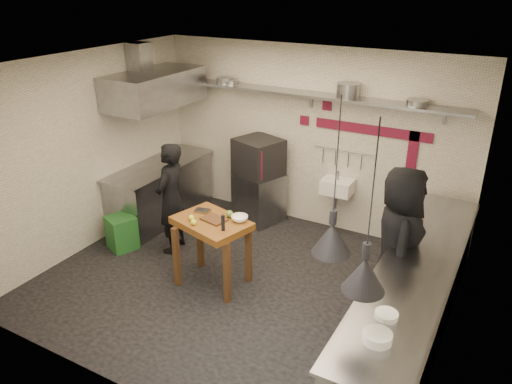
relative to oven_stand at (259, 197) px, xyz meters
The scene contains 47 objects.
floor 1.93m from the oven_stand, 68.09° to the right, with size 5.00×5.00×0.00m, color black.
ceiling 3.05m from the oven_stand, 68.09° to the right, with size 5.00×5.00×0.00m, color silver.
wall_back 1.27m from the oven_stand, 26.27° to the left, with size 5.00×0.04×2.80m, color silver.
wall_front 4.04m from the oven_stand, 79.64° to the right, with size 5.00×0.04×2.80m, color silver.
wall_left 2.70m from the oven_stand, 135.70° to the right, with size 0.04×4.20×2.80m, color silver.
wall_right 3.79m from the oven_stand, 28.67° to the right, with size 0.04×4.20×2.80m, color silver.
red_band_horiz 2.12m from the oven_stand, 11.21° to the left, with size 1.70×0.02×0.14m, color maroon.
red_band_vert 2.41m from the oven_stand, ahead, with size 0.14×0.02×1.10m, color maroon.
red_tile_a 1.85m from the oven_stand, 18.95° to the left, with size 0.14×0.02×0.14m, color maroon.
red_tile_b 1.45m from the oven_stand, 28.47° to the left, with size 0.14×0.02×0.14m, color maroon.
back_shelf 1.87m from the oven_stand, 13.40° to the left, with size 4.60×0.34×0.04m, color slate.
shelf_bracket_left 2.04m from the oven_stand, 165.11° to the left, with size 0.04×0.06×0.24m, color slate.
shelf_bracket_mid 1.79m from the oven_stand, 24.28° to the left, with size 0.04×0.06×0.24m, color slate.
shelf_bracket_right 3.08m from the oven_stand, ahead, with size 0.04×0.06×0.24m, color slate.
pan_far_left 1.93m from the oven_stand, 166.73° to the left, with size 0.26×0.26×0.09m, color slate.
pan_mid_left 1.88m from the oven_stand, 164.33° to the left, with size 0.22×0.22×0.07m, color slate.
stock_pot 2.26m from the oven_stand, ahead, with size 0.31×0.31×0.20m, color slate.
pan_right 2.88m from the oven_stand, ahead, with size 0.28×0.28×0.08m, color slate.
oven_stand is the anchor object (origin of this frame).
combi_oven 0.69m from the oven_stand, 105.25° to the right, with size 0.65×0.61×0.58m, color black.
oven_door 0.74m from the oven_stand, 86.59° to the right, with size 0.45×0.03×0.46m, color maroon.
oven_glass 0.75m from the oven_stand, 98.18° to the right, with size 0.37×0.02×0.34m, color black.
hand_sink 1.32m from the oven_stand, ahead, with size 0.46×0.34×0.22m, color white.
sink_tap 1.38m from the oven_stand, ahead, with size 0.03×0.03×0.14m, color slate.
sink_drain 1.26m from the oven_stand, ahead, with size 0.06×0.06×0.66m, color slate.
utensil_rail 1.59m from the oven_stand, 13.79° to the left, with size 0.02×0.02×0.90m, color slate.
counter_right 3.35m from the oven_stand, 31.54° to the right, with size 0.70×3.80×0.90m, color slate.
counter_right_top 3.39m from the oven_stand, 31.54° to the right, with size 0.76×3.90×0.03m, color slate.
plate_stack 4.24m from the oven_stand, 47.75° to the right, with size 0.24×0.24×0.09m, color white.
small_bowl_right 3.97m from the oven_stand, 44.53° to the right, with size 0.21×0.21×0.05m, color white.
counter_left 1.61m from the oven_stand, 154.09° to the right, with size 0.70×1.90×0.90m, color slate.
counter_left_top 1.69m from the oven_stand, 154.09° to the right, with size 0.76×2.00×0.03m, color slate.
extractor_hood 2.35m from the oven_stand, 153.29° to the right, with size 0.78×1.60×0.50m, color slate.
hood_duct 2.80m from the oven_stand, 156.89° to the right, with size 0.28×0.28×0.50m, color slate.
green_bin 2.23m from the oven_stand, 126.01° to the right, with size 0.37×0.37×0.50m, color #216227.
prep_table 1.95m from the oven_stand, 78.93° to the right, with size 0.92×0.64×0.92m, color brown, non-canonical shape.
cutting_board 2.01m from the oven_stand, 77.95° to the right, with size 0.30×0.21×0.03m, color #50321B.
pepper_mill 2.25m from the oven_stand, 72.58° to the right, with size 0.04×0.04×0.20m, color black.
lemon_a 2.12m from the oven_stand, 85.36° to the right, with size 0.07×0.07×0.07m, color yellow.
lemon_b 2.21m from the oven_stand, 83.06° to the right, with size 0.07×0.07×0.07m, color yellow.
veg_ball 1.90m from the oven_stand, 72.96° to the right, with size 0.09×0.09×0.09m, color olive.
steel_tray 1.86m from the oven_stand, 85.32° to the right, with size 0.19×0.12×0.03m, color slate.
bowl 1.97m from the oven_stand, 68.54° to the right, with size 0.21×0.21×0.07m, color white.
heat_lamp_near 3.69m from the oven_stand, 49.27° to the right, with size 0.37×0.37×1.52m, color black, non-canonical shape.
heat_lamp_far 4.36m from the oven_stand, 49.01° to the right, with size 0.36×0.36×1.46m, color black, non-canonical shape.
chef_left 1.64m from the oven_stand, 113.12° to the right, with size 0.59×0.39×1.63m, color black.
chef_right 2.90m from the oven_stand, 27.09° to the right, with size 0.89×0.58×1.81m, color black.
Camera 1 is at (2.84, -4.71, 3.73)m, focal length 35.00 mm.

